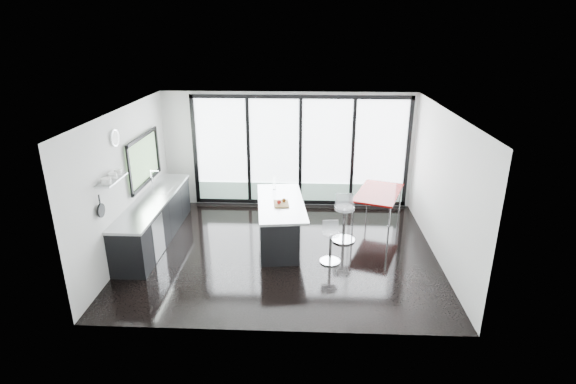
{
  "coord_description": "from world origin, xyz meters",
  "views": [
    {
      "loc": [
        0.47,
        -7.97,
        4.24
      ],
      "look_at": [
        0.1,
        0.3,
        1.15
      ],
      "focal_mm": 28.0,
      "sensor_mm": 36.0,
      "label": 1
    }
  ],
  "objects_px": {
    "bar_stool_far": "(344,224)",
    "red_table": "(377,209)",
    "island": "(277,221)",
    "bar_stool_near": "(330,247)"
  },
  "relations": [
    {
      "from": "bar_stool_near",
      "to": "bar_stool_far",
      "type": "relative_size",
      "value": 0.81
    },
    {
      "from": "bar_stool_far",
      "to": "island",
      "type": "bearing_deg",
      "value": -176.83
    },
    {
      "from": "island",
      "to": "bar_stool_near",
      "type": "xyz_separation_m",
      "value": [
        1.05,
        -0.83,
        -0.14
      ]
    },
    {
      "from": "island",
      "to": "bar_stool_near",
      "type": "relative_size",
      "value": 3.64
    },
    {
      "from": "bar_stool_far",
      "to": "red_table",
      "type": "xyz_separation_m",
      "value": [
        0.8,
        0.79,
        0.02
      ]
    },
    {
      "from": "bar_stool_near",
      "to": "bar_stool_far",
      "type": "xyz_separation_m",
      "value": [
        0.32,
        0.92,
        0.07
      ]
    },
    {
      "from": "island",
      "to": "red_table",
      "type": "xyz_separation_m",
      "value": [
        2.17,
        0.88,
        -0.05
      ]
    },
    {
      "from": "island",
      "to": "bar_stool_far",
      "type": "bearing_deg",
      "value": 3.89
    },
    {
      "from": "red_table",
      "to": "bar_stool_far",
      "type": "bearing_deg",
      "value": -135.34
    },
    {
      "from": "bar_stool_far",
      "to": "red_table",
      "type": "relative_size",
      "value": 0.51
    }
  ]
}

